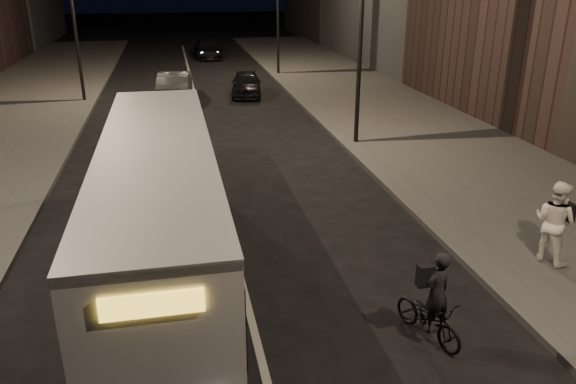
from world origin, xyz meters
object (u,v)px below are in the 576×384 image
pedestrian_woman (554,222)px  car_far (208,49)px  city_bus (160,202)px  car_mid (175,85)px  car_near (246,84)px  cyclist_on_bicycle (431,310)px

pedestrian_woman → car_far: (-5.15, 34.85, -0.42)m
city_bus → pedestrian_woman: bearing=-11.5°
car_mid → car_far: bearing=-95.6°
pedestrian_woman → car_near: size_ratio=0.50×
cyclist_on_bicycle → car_near: size_ratio=0.49×
pedestrian_woman → car_mid: (-7.89, 19.84, -0.36)m
cyclist_on_bicycle → car_far: bearing=72.6°
city_bus → cyclist_on_bicycle: (4.67, -3.70, -0.99)m
car_far → pedestrian_woman: bearing=-84.2°
cyclist_on_bicycle → pedestrian_woman: pedestrian_woman is taller
city_bus → car_near: bearing=76.7°
car_near → car_far: car_far is taller
car_near → car_mid: (-3.75, -0.26, 0.10)m
city_bus → car_near: size_ratio=2.90×
city_bus → pedestrian_woman: city_bus is taller
pedestrian_woman → car_mid: pedestrian_woman is taller
cyclist_on_bicycle → car_far: size_ratio=0.39×
pedestrian_woman → car_near: (-4.14, 20.10, -0.46)m
car_near → car_mid: 3.76m
pedestrian_woman → car_far: size_ratio=0.40×
city_bus → pedestrian_woman: 8.66m
cyclist_on_bicycle → car_mid: 22.21m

